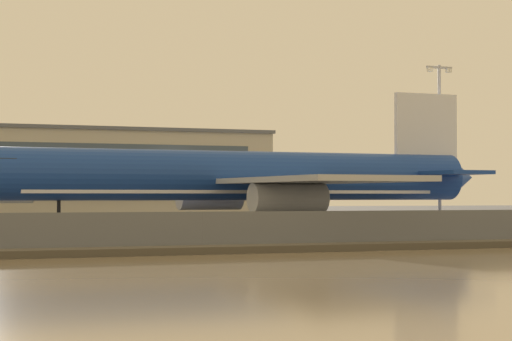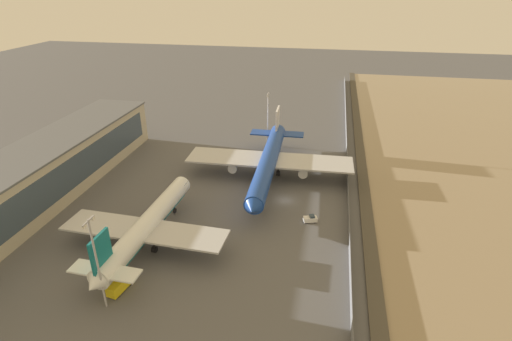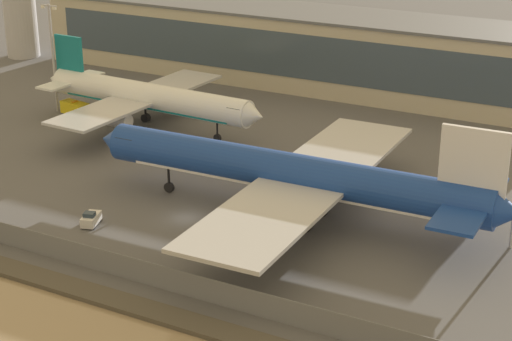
# 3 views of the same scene
# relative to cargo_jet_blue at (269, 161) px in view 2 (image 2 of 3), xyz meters

# --- Properties ---
(ground_plane) EXTENTS (500.00, 500.00, 0.00)m
(ground_plane) POSITION_rel_cargo_jet_blue_xyz_m (-11.71, -6.35, -5.64)
(ground_plane) COLOR #565659
(shoreline_seawall) EXTENTS (320.00, 3.00, 0.50)m
(shoreline_seawall) POSITION_rel_cargo_jet_blue_xyz_m (-11.71, -26.85, -5.39)
(shoreline_seawall) COLOR #474238
(shoreline_seawall) RESTS_ON ground
(perimeter_fence) EXTENTS (280.00, 0.10, 2.74)m
(perimeter_fence) POSITION_rel_cargo_jet_blue_xyz_m (-11.71, -22.35, -4.27)
(perimeter_fence) COLOR slate
(perimeter_fence) RESTS_ON ground
(cargo_jet_blue) EXTENTS (55.10, 47.57, 14.79)m
(cargo_jet_blue) POSITION_rel_cargo_jet_blue_xyz_m (0.00, 0.00, 0.00)
(cargo_jet_blue) COLOR #193D93
(cargo_jet_blue) RESTS_ON ground
(passenger_jet_white_teal) EXTENTS (42.12, 35.75, 13.13)m
(passenger_jet_white_teal) POSITION_rel_cargo_jet_blue_xyz_m (-36.34, 20.28, -0.63)
(passenger_jet_white_teal) COLOR white
(passenger_jet_white_teal) RESTS_ON ground
(baggage_tug) EXTENTS (2.51, 3.54, 1.80)m
(baggage_tug) POSITION_rel_cargo_jet_blue_xyz_m (-20.63, -13.47, -4.84)
(baggage_tug) COLOR white
(baggage_tug) RESTS_ON ground
(ops_van) EXTENTS (5.49, 3.01, 2.48)m
(ops_van) POSITION_rel_cargo_jet_blue_xyz_m (-50.37, 19.63, -4.36)
(ops_van) COLOR yellow
(ops_van) RESTS_ON ground
(terminal_building) EXTENTS (102.69, 17.03, 13.73)m
(terminal_building) POSITION_rel_cargo_jet_blue_xyz_m (-28.28, 55.89, 1.24)
(terminal_building) COLOR #BCB299
(terminal_building) RESTS_ON ground
(apron_light_mast_apron_west) EXTENTS (3.20, 0.40, 18.40)m
(apron_light_mast_apron_west) POSITION_rel_cargo_jet_blue_xyz_m (24.87, 4.48, 4.81)
(apron_light_mast_apron_west) COLOR #A8A8AD
(apron_light_mast_apron_west) RESTS_ON ground
(apron_light_mast_apron_east) EXTENTS (3.20, 0.40, 18.12)m
(apron_light_mast_apron_east) POSITION_rel_cargo_jet_blue_xyz_m (-54.71, 20.06, 4.66)
(apron_light_mast_apron_east) COLOR #A8A8AD
(apron_light_mast_apron_east) RESTS_ON ground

